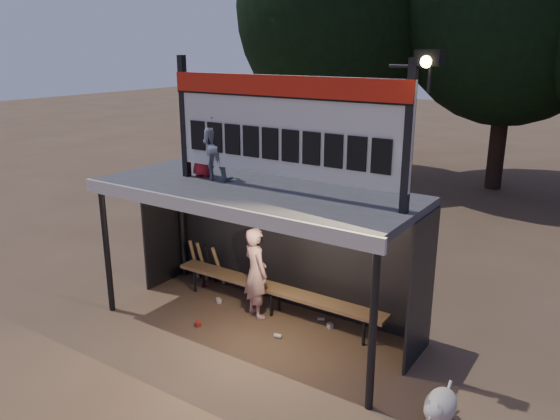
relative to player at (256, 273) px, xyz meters
name	(u,v)px	position (x,y,z in m)	size (l,w,h in m)	color
ground	(256,326)	(0.22, -0.31, -0.78)	(80.00, 80.00, 0.00)	brown
player	(256,273)	(0.00, 0.00, 0.00)	(0.57, 0.37, 1.55)	white
child_a	(216,144)	(-0.56, -0.23, 2.11)	(0.55, 0.43, 1.13)	gray
child_b	(203,149)	(-0.90, -0.17, 1.99)	(0.44, 0.29, 0.90)	#B01B22
dugout_shelter	(264,214)	(0.22, -0.07, 1.07)	(5.10, 2.08, 2.32)	#414043
scoreboard_assembly	(285,123)	(0.78, -0.32, 2.55)	(4.10, 0.27, 1.99)	black
bench	(275,290)	(0.22, 0.24, -0.34)	(4.00, 0.35, 0.48)	olive
tree_left	(337,8)	(-3.78, 9.69, 4.74)	(6.46, 6.46, 9.27)	black
dog	(440,406)	(3.46, -1.08, -0.50)	(0.36, 0.81, 0.49)	beige
bats	(206,263)	(-1.53, 0.51, -0.35)	(0.67, 0.35, 0.84)	#9D6F49
litter	(256,314)	(0.02, -0.03, -0.74)	(2.86, 1.36, 0.08)	#A2281B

